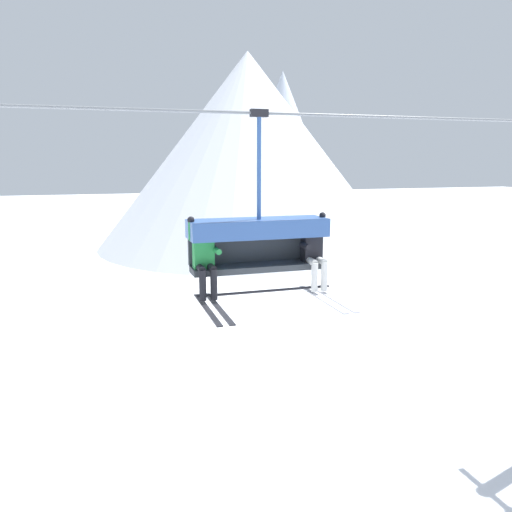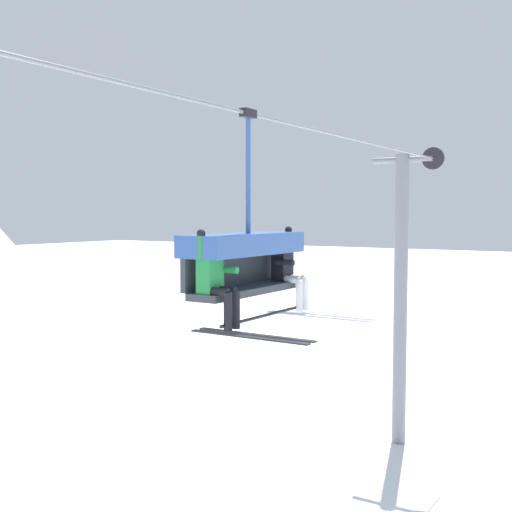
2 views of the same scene
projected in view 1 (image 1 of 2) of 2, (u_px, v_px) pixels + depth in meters
name	position (u px, v px, depth m)	size (l,w,h in m)	color
ground_plane	(277.00, 497.00, 10.17)	(200.00, 200.00, 0.00)	white
mountain_peak_west	(248.00, 151.00, 39.64)	(23.87, 23.87, 15.08)	white
mountain_peak_central	(282.00, 152.00, 48.91)	(12.40, 12.40, 15.22)	silver
lift_cable	(315.00, 115.00, 8.11)	(17.30, 0.05, 0.05)	slate
chairlift_chair	(258.00, 236.00, 8.26)	(2.30, 0.74, 2.89)	#33383D
skier_green	(205.00, 258.00, 7.84)	(0.48, 1.70, 1.34)	#23843D
skier_black	(315.00, 252.00, 8.39)	(0.48, 1.70, 1.34)	black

